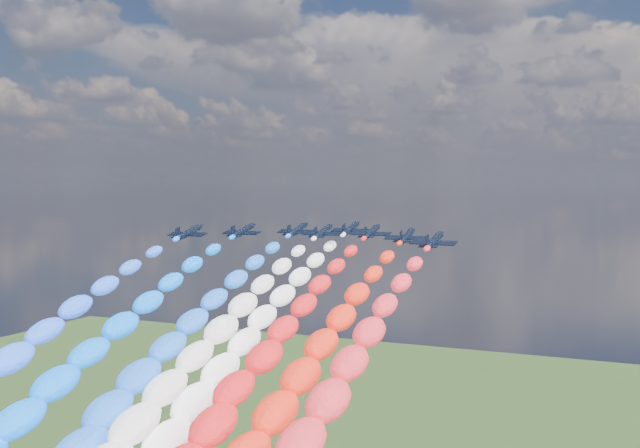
% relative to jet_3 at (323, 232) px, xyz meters
% --- Properties ---
extents(jet_0, '(8.94, 12.23, 5.18)m').
position_rel_jet_3_xyz_m(jet_0, '(-26.36, -13.64, 0.00)').
color(jet_0, black).
extents(jet_1, '(9.16, 12.39, 5.18)m').
position_rel_jet_3_xyz_m(jet_1, '(-17.91, -4.40, 0.00)').
color(jet_1, black).
extents(trail_1, '(7.00, 109.10, 48.73)m').
position_rel_jet_3_xyz_m(trail_1, '(-17.91, -60.37, -21.98)').
color(trail_1, '#096DFF').
extents(jet_2, '(9.03, 12.30, 5.18)m').
position_rel_jet_3_xyz_m(jet_2, '(-8.26, 4.11, 0.00)').
color(jet_2, black).
extents(trail_2, '(7.00, 109.10, 48.73)m').
position_rel_jet_3_xyz_m(trail_2, '(-8.26, -51.86, -21.98)').
color(trail_2, blue).
extents(jet_3, '(9.22, 12.43, 5.18)m').
position_rel_jet_3_xyz_m(jet_3, '(0.00, 0.00, 0.00)').
color(jet_3, black).
extents(trail_3, '(7.00, 109.10, 48.73)m').
position_rel_jet_3_xyz_m(trail_3, '(0.00, -55.97, -21.98)').
color(trail_3, white).
extents(jet_4, '(8.88, 12.19, 5.18)m').
position_rel_jet_3_xyz_m(jet_4, '(1.49, 13.16, 0.00)').
color(jet_4, black).
extents(trail_4, '(7.00, 109.10, 48.73)m').
position_rel_jet_3_xyz_m(trail_4, '(1.49, -42.81, -21.98)').
color(trail_4, white).
extents(jet_5, '(9.10, 12.34, 5.18)m').
position_rel_jet_3_xyz_m(jet_5, '(10.04, 4.08, 0.00)').
color(jet_5, black).
extents(trail_5, '(7.00, 109.10, 48.73)m').
position_rel_jet_3_xyz_m(trail_5, '(10.04, -51.89, -21.98)').
color(trail_5, red).
extents(jet_6, '(9.26, 12.46, 5.18)m').
position_rel_jet_3_xyz_m(jet_6, '(20.95, -4.69, 0.00)').
color(jet_6, black).
extents(trail_6, '(7.00, 109.10, 48.73)m').
position_rel_jet_3_xyz_m(trail_6, '(20.95, -60.66, -21.98)').
color(trail_6, red).
extents(jet_7, '(9.33, 12.51, 5.18)m').
position_rel_jet_3_xyz_m(jet_7, '(29.40, -14.46, 0.00)').
color(jet_7, black).
extents(trail_7, '(7.00, 109.10, 48.73)m').
position_rel_jet_3_xyz_m(trail_7, '(29.40, -70.43, -21.98)').
color(trail_7, '#F12A37').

